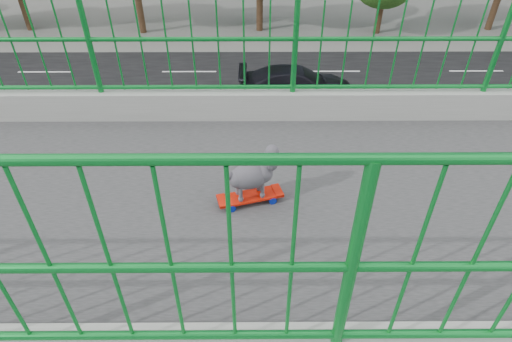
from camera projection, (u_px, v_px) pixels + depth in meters
The scene contains 7 objects.
road at pixel (172, 127), 17.91m from camera, with size 18.00×90.00×0.02m, color black.
skateboard at pixel (250, 197), 3.29m from camera, with size 0.29×0.55×0.07m.
poodle at pixel (253, 173), 3.16m from camera, with size 0.28×0.47×0.40m.
car_0 at pixel (240, 227), 11.86m from camera, with size 1.83×4.56×1.55m, color #929297.
car_1 at pixel (15, 164), 14.40m from camera, with size 1.62×4.66×1.53m, color #929297.
car_2 at pixel (122, 120), 17.00m from camera, with size 2.38×5.15×1.43m, color #B50712.
car_3 at pixel (297, 85), 19.55m from camera, with size 2.25×5.53×1.61m, color black.
Camera 1 is at (2.52, 3.60, 9.19)m, focal length 28.71 mm.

